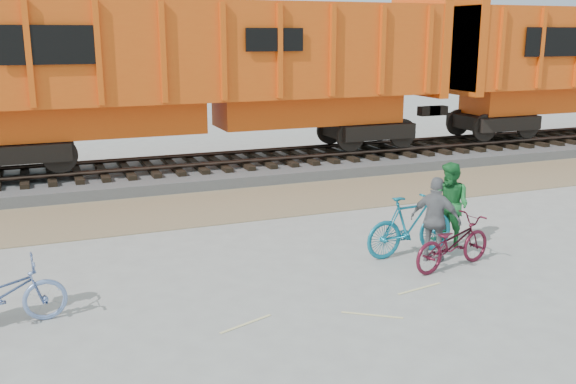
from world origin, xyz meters
The scene contains 9 objects.
ground centered at (0.00, 0.00, 0.00)m, with size 120.00×120.00×0.00m, color #9E9E99.
gravel_strip centered at (0.00, 5.50, 0.01)m, with size 120.00×3.00×0.02m, color #867153.
ballast_bed centered at (0.00, 9.00, 0.15)m, with size 120.00×4.00×0.30m, color slate.
track centered at (0.00, 9.00, 0.47)m, with size 120.00×2.60×0.24m.
hopper_car_center centered at (1.12, 9.00, 3.01)m, with size 14.00×3.13×4.65m.
bicycle_teal centered at (2.74, 0.89, 0.57)m, with size 0.53×1.89×1.13m, color #116E8A.
bicycle_maroon centered at (3.05, 0.02, 0.46)m, with size 0.61×1.75×0.92m, color #4F1021.
person_man centered at (3.74, 1.09, 0.81)m, with size 0.79×0.61×1.62m, color #1D6E31.
person_woman centered at (2.95, 0.42, 0.78)m, with size 0.91×0.38×1.55m, color slate.
Camera 1 is at (-3.53, -8.78, 3.99)m, focal length 40.00 mm.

